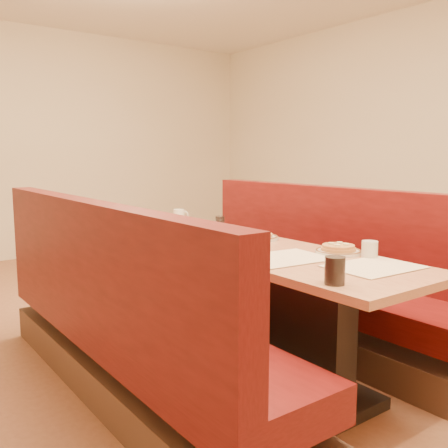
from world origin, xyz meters
TOP-DOWN VIEW (x-y plane):
  - ground at (0.00, 0.00)m, footprint 8.00×8.00m
  - room_envelope at (0.00, 0.00)m, footprint 6.04×8.04m
  - diner_table at (0.00, 0.00)m, footprint 0.70×2.50m
  - booth_left at (-0.73, 0.00)m, footprint 0.55×2.50m
  - booth_right at (0.73, 0.00)m, footprint 0.55×2.50m
  - placemat_near_left at (-0.09, -0.52)m, footprint 0.47×0.37m
  - placemat_near_right at (0.12, -0.92)m, footprint 0.43×0.33m
  - placemat_far_left at (-0.12, 0.11)m, footprint 0.39×0.31m
  - placemat_far_right at (0.12, 0.85)m, footprint 0.54×0.48m
  - pancake_plate at (0.24, -0.59)m, footprint 0.25×0.25m
  - eggs_plate at (-0.19, -0.34)m, footprint 0.27×0.27m
  - extra_plate_mid at (0.18, -0.00)m, footprint 0.25×0.25m
  - extra_plate_far at (-0.08, 0.95)m, footprint 0.19×0.19m
  - coffee_mug_a at (0.28, -0.77)m, footprint 0.11×0.08m
  - coffee_mug_b at (-0.11, -0.21)m, footprint 0.12×0.08m
  - coffee_mug_c at (0.25, 1.03)m, footprint 0.12×0.09m
  - coffee_mug_d at (-0.15, 1.10)m, footprint 0.10×0.07m
  - soda_tumbler_near at (-0.27, -1.01)m, footprint 0.08×0.08m
  - soda_tumbler_mid at (0.26, 0.50)m, footprint 0.07×0.07m

SIDE VIEW (x-z plane):
  - ground at x=0.00m, z-range 0.00..0.00m
  - booth_left at x=-0.73m, z-range -0.16..0.89m
  - booth_right at x=0.73m, z-range -0.16..0.89m
  - diner_table at x=0.00m, z-range 0.00..0.75m
  - placemat_near_left at x=-0.09m, z-range 0.75..0.76m
  - placemat_near_right at x=0.12m, z-range 0.75..0.76m
  - placemat_far_left at x=-0.12m, z-range 0.75..0.76m
  - placemat_far_right at x=0.12m, z-range 0.75..0.76m
  - extra_plate_far at x=-0.08m, z-range 0.74..0.78m
  - eggs_plate at x=-0.19m, z-range 0.74..0.79m
  - extra_plate_mid at x=0.18m, z-range 0.74..0.79m
  - pancake_plate at x=0.24m, z-range 0.74..0.80m
  - coffee_mug_d at x=-0.15m, z-range 0.75..0.83m
  - soda_tumbler_mid at x=0.26m, z-range 0.75..0.84m
  - coffee_mug_a at x=0.28m, z-range 0.75..0.84m
  - coffee_mug_b at x=-0.11m, z-range 0.75..0.84m
  - coffee_mug_c at x=0.25m, z-range 0.75..0.84m
  - soda_tumbler_near at x=-0.27m, z-range 0.75..0.87m
  - room_envelope at x=0.00m, z-range 0.52..3.34m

